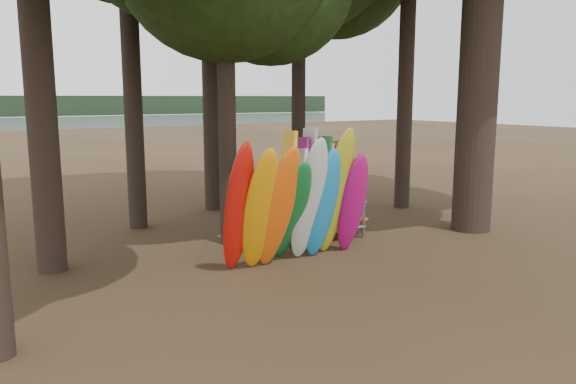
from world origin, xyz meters
TOP-DOWN VIEW (x-y plane):
  - ground at (0.00, 0.00)m, footprint 120.00×120.00m
  - lake at (0.00, 60.00)m, footprint 160.00×160.00m
  - kayak_row at (-0.76, 0.19)m, footprint 3.71×1.76m
  - storage_rack at (0.88, 2.03)m, footprint 3.02×1.52m

SIDE VIEW (x-z plane):
  - ground at x=0.00m, z-range 0.00..0.00m
  - lake at x=0.00m, z-range 0.00..0.00m
  - storage_rack at x=0.88m, z-range -0.54..2.38m
  - kayak_row at x=-0.76m, z-range -0.22..2.93m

